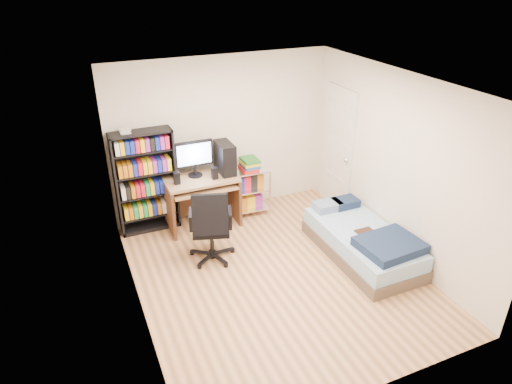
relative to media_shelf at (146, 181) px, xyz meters
name	(u,v)px	position (x,y,z in m)	size (l,w,h in m)	color
room	(278,190)	(1.27, -1.84, 0.45)	(3.58, 4.08, 2.58)	tan
media_shelf	(146,181)	(0.00, 0.00, 0.00)	(0.88, 0.29, 1.63)	black
computer_desk	(207,180)	(0.88, -0.18, -0.08)	(1.07, 0.62, 1.35)	#9E7451
office_chair	(212,238)	(0.60, -1.17, -0.46)	(0.81, 0.81, 1.08)	black
wire_cart	(249,178)	(1.58, -0.16, -0.18)	(0.61, 0.45, 0.95)	silver
bed	(363,242)	(2.55, -1.93, -0.58)	(0.90, 1.80, 0.51)	brown
door	(338,150)	(2.99, -0.49, 0.19)	(0.12, 0.80, 2.00)	silver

